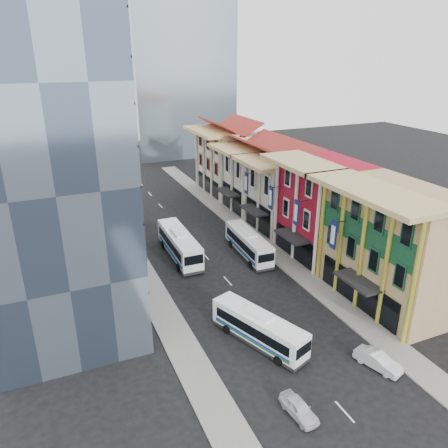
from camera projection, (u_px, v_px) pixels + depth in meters
name	position (u px, v px, depth m)	size (l,w,h in m)	color
ground	(300.00, 361.00, 36.77)	(200.00, 200.00, 0.00)	black
sidewalk_right	(264.00, 244.00, 58.62)	(3.00, 90.00, 0.15)	slate
sidewalk_left	(139.00, 268.00, 52.35)	(3.00, 90.00, 0.15)	slate
shophouse_tan	(395.00, 246.00, 43.96)	(8.00, 14.00, 12.00)	tan
shophouse_red	(324.00, 209.00, 54.18)	(8.00, 10.00, 12.00)	maroon
shophouse_cream_near	(284.00, 195.00, 62.65)	(8.00, 9.00, 10.00)	beige
shophouse_cream_mid	(256.00, 179.00, 70.31)	(8.00, 9.00, 10.00)	beige
shophouse_cream_far	(229.00, 162.00, 79.07)	(8.00, 12.00, 11.00)	beige
office_tower	(46.00, 157.00, 41.10)	(12.00, 26.00, 30.00)	#425168
office_block_far	(54.00, 177.00, 64.04)	(10.00, 18.00, 14.00)	gray
bus_left_near	(259.00, 328.00, 38.60)	(2.28, 9.74, 3.12)	white
bus_left_far	(179.00, 244.00, 54.62)	(2.64, 11.26, 3.61)	white
bus_right	(248.00, 243.00, 55.17)	(2.40, 10.25, 3.29)	white
sedan_left	(299.00, 408.00, 31.20)	(1.40, 3.48, 1.18)	silver
sedan_right	(378.00, 361.00, 35.88)	(1.38, 3.94, 1.30)	silver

